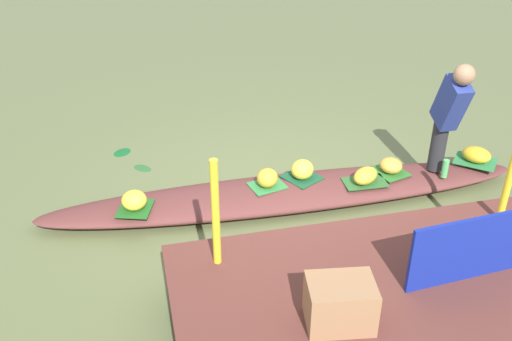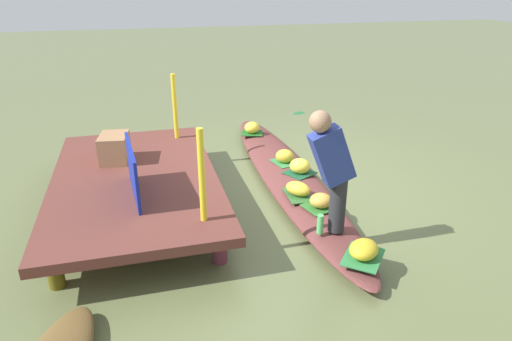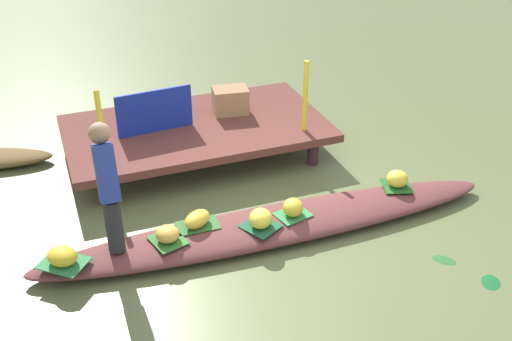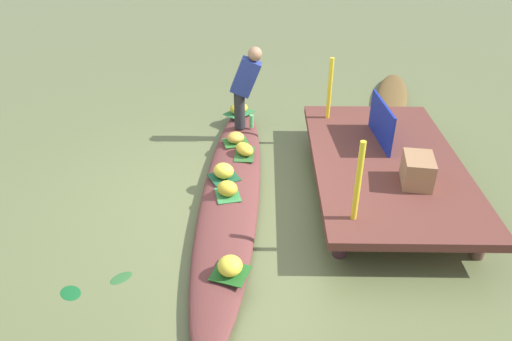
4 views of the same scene
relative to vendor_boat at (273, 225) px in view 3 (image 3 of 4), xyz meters
The scene contains 23 objects.
canal_water 0.10m from the vendor_boat, ahead, with size 40.00×40.00×0.00m, color #60693F.
dock_platform 1.95m from the vendor_boat, 97.94° to the left, with size 3.20×1.80×0.43m.
vendor_boat is the anchor object (origin of this frame).
leaf_mat_0 1.52m from the vendor_boat, ahead, with size 0.33×0.30×0.01m, color #215E21.
banana_bunch_0 1.52m from the vendor_boat, ahead, with size 0.24×0.23×0.18m, color yellow.
leaf_mat_1 0.23m from the vendor_boat, 151.23° to the right, with size 0.32×0.34×0.01m, color #1A5132.
banana_bunch_1 0.29m from the vendor_boat, 151.23° to the right, with size 0.23×0.26×0.19m, color yellow.
leaf_mat_2 2.10m from the vendor_boat, behind, with size 0.42×0.32×0.01m, color #2F7D43.
banana_bunch_2 2.10m from the vendor_boat, behind, with size 0.30×0.24×0.16m, color gold.
leaf_mat_3 1.11m from the vendor_boat, behind, with size 0.34×0.30×0.01m, color #2D6E2A.
banana_bunch_3 1.12m from the vendor_boat, behind, with size 0.24×0.23×0.15m, color gold.
leaf_mat_4 0.23m from the vendor_boat, ahead, with size 0.34×0.27×0.01m, color #348343.
banana_bunch_4 0.28m from the vendor_boat, ahead, with size 0.24×0.21×0.18m, color gold.
leaf_mat_5 0.79m from the vendor_boat, 169.90° to the left, with size 0.43×0.26×0.01m, color #2F622C.
banana_bunch_5 0.80m from the vendor_boat, 169.90° to the left, with size 0.31×0.20×0.16m, color yellow.
vendor_person 1.78m from the vendor_boat, behind, with size 0.20×0.46×1.23m.
water_bottle 1.63m from the vendor_boat, behind, with size 0.06×0.06×0.19m, color #56BE68.
market_banner 2.15m from the vendor_boat, 111.83° to the left, with size 0.93×0.03×0.53m, color #152796.
railing_post_west 2.12m from the vendor_boat, 138.14° to the left, with size 0.06×0.06×0.89m, color yellow.
railing_post_east 1.79m from the vendor_boat, 54.62° to the left, with size 0.06×0.06×0.89m, color yellow.
produce_crate 2.19m from the vendor_boat, 83.03° to the left, with size 0.44×0.32×0.33m, color #9F724E.
drifting_plant_0 1.72m from the vendor_boat, 36.04° to the right, with size 0.23×0.14×0.01m, color #2C602F.
drifting_plant_1 2.16m from the vendor_boat, 42.10° to the right, with size 0.23×0.17×0.01m, color #155C2A.
Camera 3 is at (-2.03, -4.83, 3.79)m, focal length 43.39 mm.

